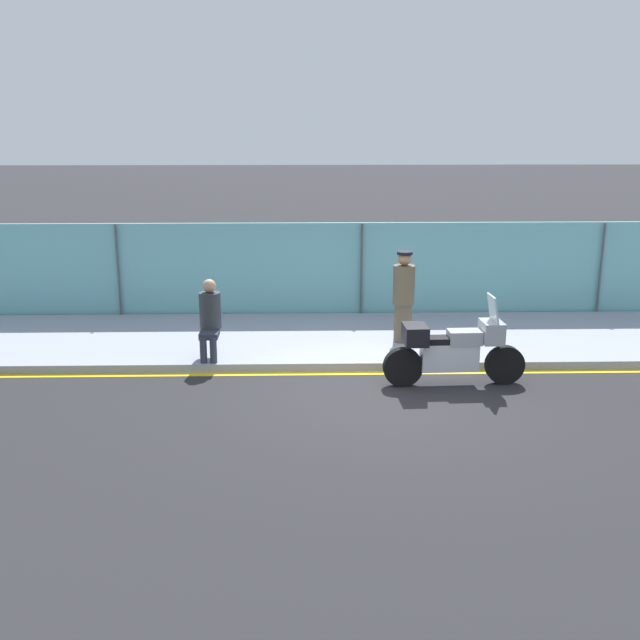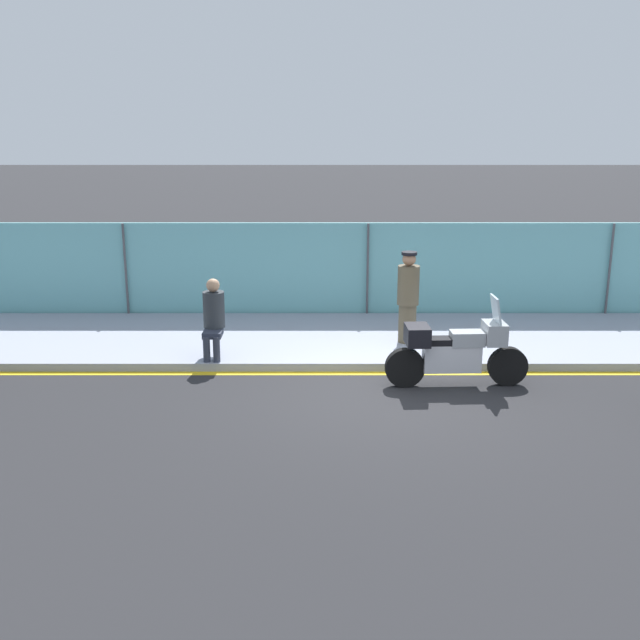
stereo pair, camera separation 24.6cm
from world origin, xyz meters
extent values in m
plane|color=#262628|center=(0.00, 0.00, 0.00)|extent=(120.00, 120.00, 0.00)
cube|color=#8E93A3|center=(0.00, 2.75, 0.07)|extent=(37.31, 3.38, 0.14)
cube|color=gold|center=(0.00, 0.97, 0.00)|extent=(37.31, 0.18, 0.01)
cube|color=#6BB2B7|center=(0.00, 4.53, 1.02)|extent=(35.45, 0.08, 2.04)
cylinder|color=#4C4C51|center=(-5.02, 4.43, 1.02)|extent=(0.05, 0.05, 2.04)
cylinder|color=#4C4C51|center=(0.00, 4.43, 1.02)|extent=(0.05, 0.05, 2.04)
cylinder|color=#4C4C51|center=(5.02, 4.43, 1.02)|extent=(0.05, 0.05, 2.04)
cylinder|color=black|center=(1.98, 0.41, 0.31)|extent=(0.63, 0.17, 0.63)
cylinder|color=black|center=(0.35, 0.35, 0.31)|extent=(0.63, 0.17, 0.63)
cube|color=silver|center=(1.08, 0.38, 0.47)|extent=(0.91, 0.32, 0.44)
cube|color=#999EA3|center=(1.31, 0.39, 0.79)|extent=(0.53, 0.33, 0.22)
cube|color=black|center=(0.98, 0.37, 0.75)|extent=(0.61, 0.30, 0.10)
cube|color=#999EA3|center=(1.73, 0.40, 0.87)|extent=(0.34, 0.49, 0.34)
cube|color=silver|center=(1.73, 0.40, 1.25)|extent=(0.12, 0.42, 0.42)
cube|color=black|center=(0.53, 0.35, 0.85)|extent=(0.38, 0.52, 0.30)
cylinder|color=brown|center=(0.60, 2.34, 0.49)|extent=(0.32, 0.32, 0.71)
cylinder|color=brown|center=(0.60, 2.34, 1.20)|extent=(0.39, 0.39, 0.71)
sphere|color=#A37556|center=(0.60, 2.34, 1.68)|extent=(0.24, 0.24, 0.24)
cylinder|color=black|center=(0.60, 2.34, 1.78)|extent=(0.28, 0.28, 0.05)
cylinder|color=#2D3342|center=(-2.89, 1.17, 0.36)|extent=(0.12, 0.12, 0.44)
cylinder|color=#2D3342|center=(-2.72, 1.17, 0.36)|extent=(0.12, 0.12, 0.44)
cube|color=#2D3342|center=(-2.81, 1.38, 0.58)|extent=(0.31, 0.44, 0.10)
cylinder|color=#2D3338|center=(-2.81, 1.60, 0.94)|extent=(0.37, 0.37, 0.62)
sphere|color=tan|center=(-2.81, 1.60, 1.36)|extent=(0.23, 0.23, 0.23)
camera|label=1|loc=(-1.23, -10.80, 4.09)|focal=42.00mm
camera|label=2|loc=(-0.99, -10.81, 4.09)|focal=42.00mm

